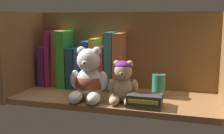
# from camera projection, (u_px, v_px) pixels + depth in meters

# --- Properties ---
(shelf_board) EXTENTS (0.70, 0.27, 0.02)m
(shelf_board) POSITION_uv_depth(u_px,v_px,m) (115.00, 99.00, 0.98)
(shelf_board) COLOR olive
(shelf_board) RESTS_ON ground
(shelf_back_panel) EXTENTS (0.73, 0.01, 0.32)m
(shelf_back_panel) POSITION_uv_depth(u_px,v_px,m) (125.00, 53.00, 1.08)
(shelf_back_panel) COLOR brown
(shelf_back_panel) RESTS_ON ground
(shelf_side_panel_left) EXTENTS (0.02, 0.29, 0.32)m
(shelf_side_panel_left) POSITION_uv_depth(u_px,v_px,m) (24.00, 54.00, 1.05)
(shelf_side_panel_left) COLOR olive
(shelf_side_panel_left) RESTS_ON ground
(book_0) EXTENTS (0.03, 0.13, 0.16)m
(book_0) POSITION_uv_depth(u_px,v_px,m) (48.00, 65.00, 1.15)
(book_0) COLOR #4B1E61
(book_0) RESTS_ON shelf_board
(book_1) EXTENTS (0.02, 0.13, 0.22)m
(book_1) POSITION_uv_depth(u_px,v_px,m) (54.00, 58.00, 1.14)
(book_1) COLOR #9B1E5A
(book_1) RESTS_ON shelf_board
(book_2) EXTENTS (0.04, 0.10, 0.22)m
(book_2) POSITION_uv_depth(u_px,v_px,m) (60.00, 58.00, 1.13)
(book_2) COLOR #925D40
(book_2) RESTS_ON shelf_board
(book_3) EXTENTS (0.04, 0.14, 0.22)m
(book_3) POSITION_uv_depth(u_px,v_px,m) (68.00, 58.00, 1.12)
(book_3) COLOR green
(book_3) RESTS_ON shelf_board
(book_4) EXTENTS (0.04, 0.14, 0.16)m
(book_4) POSITION_uv_depth(u_px,v_px,m) (76.00, 67.00, 1.12)
(book_4) COLOR navy
(book_4) RESTS_ON shelf_board
(book_5) EXTENTS (0.02, 0.14, 0.16)m
(book_5) POSITION_uv_depth(u_px,v_px,m) (83.00, 67.00, 1.11)
(book_5) COLOR #40448F
(book_5) RESTS_ON shelf_board
(book_6) EXTENTS (0.03, 0.13, 0.19)m
(book_6) POSITION_uv_depth(u_px,v_px,m) (90.00, 64.00, 1.10)
(book_6) COLOR navy
(book_6) RESTS_ON shelf_board
(book_7) EXTENTS (0.03, 0.12, 0.20)m
(book_7) POSITION_uv_depth(u_px,v_px,m) (97.00, 63.00, 1.09)
(book_7) COLOR gold
(book_7) RESTS_ON shelf_board
(book_8) EXTENTS (0.03, 0.14, 0.17)m
(book_8) POSITION_uv_depth(u_px,v_px,m) (104.00, 67.00, 1.08)
(book_8) COLOR #924343
(book_8) RESTS_ON shelf_board
(book_9) EXTENTS (0.03, 0.13, 0.22)m
(book_9) POSITION_uv_depth(u_px,v_px,m) (112.00, 60.00, 1.07)
(book_9) COLOR #296760
(book_9) RESTS_ON shelf_board
(book_10) EXTENTS (0.03, 0.13, 0.22)m
(book_10) POSITION_uv_depth(u_px,v_px,m) (120.00, 61.00, 1.06)
(book_10) COLOR #A86139
(book_10) RESTS_ON shelf_board
(teddy_bear_larger) EXTENTS (0.13, 0.14, 0.18)m
(teddy_bear_larger) POSITION_uv_depth(u_px,v_px,m) (89.00, 79.00, 0.92)
(teddy_bear_larger) COLOR white
(teddy_bear_larger) RESTS_ON shelf_board
(teddy_bear_smaller) EXTENTS (0.10, 0.11, 0.14)m
(teddy_bear_smaller) POSITION_uv_depth(u_px,v_px,m) (123.00, 83.00, 0.89)
(teddy_bear_smaller) COLOR tan
(teddy_bear_smaller) RESTS_ON shelf_board
(pillar_candle) EXTENTS (0.05, 0.05, 0.08)m
(pillar_candle) POSITION_uv_depth(u_px,v_px,m) (159.00, 86.00, 0.96)
(pillar_candle) COLOR #2D7A66
(pillar_candle) RESTS_ON shelf_board
(small_product_box) EXTENTS (0.11, 0.06, 0.04)m
(small_product_box) POSITION_uv_depth(u_px,v_px,m) (145.00, 101.00, 0.85)
(small_product_box) COLOR #38332D
(small_product_box) RESTS_ON shelf_board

